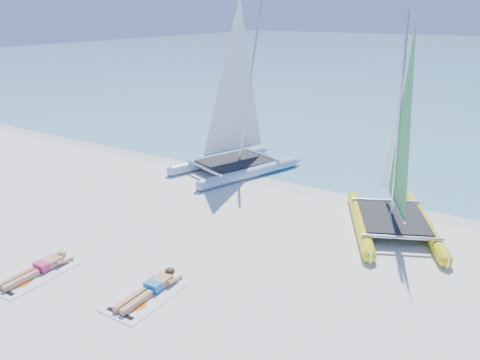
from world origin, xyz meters
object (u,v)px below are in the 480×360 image
(catamaran_blue, at_px, (236,120))
(sunbather_a, at_px, (40,267))
(catamaran_yellow, at_px, (397,160))
(towel_b, at_px, (146,296))
(towel_a, at_px, (34,275))
(sunbather_b, at_px, (152,287))

(catamaran_blue, distance_m, sunbather_a, 8.83)
(catamaran_yellow, relative_size, towel_b, 3.24)
(catamaran_blue, relative_size, towel_a, 3.57)
(sunbather_a, bearing_deg, sunbather_b, 14.93)
(catamaran_yellow, bearing_deg, towel_b, -142.51)
(catamaran_yellow, relative_size, towel_a, 3.24)
(towel_b, height_order, sunbather_b, sunbather_b)
(catamaran_blue, distance_m, towel_b, 8.79)
(towel_b, bearing_deg, sunbather_b, 90.00)
(sunbather_b, bearing_deg, catamaran_blue, 109.66)
(catamaran_blue, height_order, sunbather_b, catamaran_blue)
(catamaran_blue, distance_m, towel_a, 9.04)
(towel_a, height_order, towel_b, same)
(catamaran_blue, bearing_deg, sunbather_a, -69.45)
(sunbather_b, bearing_deg, towel_b, -90.00)
(catamaran_yellow, height_order, towel_b, catamaran_yellow)
(catamaran_blue, height_order, catamaran_yellow, catamaran_blue)
(towel_a, relative_size, towel_b, 1.00)
(sunbather_a, height_order, sunbather_b, same)
(towel_a, bearing_deg, sunbather_a, 90.00)
(towel_b, distance_m, sunbather_b, 0.22)
(catamaran_yellow, bearing_deg, sunbather_b, -143.23)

